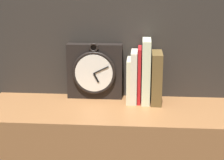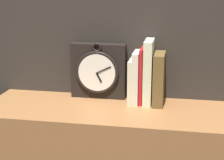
# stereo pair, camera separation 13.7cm
# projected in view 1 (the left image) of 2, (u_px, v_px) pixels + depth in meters

# --- Properties ---
(clock) EXTENTS (0.22, 0.06, 0.23)m
(clock) POSITION_uv_depth(u_px,v_px,m) (95.00, 71.00, 1.50)
(clock) COLOR black
(clock) RESTS_ON bookshelf
(book_slot0_cream) EXTENTS (0.02, 0.12, 0.17)m
(book_slot0_cream) POSITION_uv_depth(u_px,v_px,m) (129.00, 80.00, 1.47)
(book_slot0_cream) COLOR beige
(book_slot0_cream) RESTS_ON bookshelf
(book_slot1_cream) EXTENTS (0.02, 0.12, 0.20)m
(book_slot1_cream) POSITION_uv_depth(u_px,v_px,m) (134.00, 77.00, 1.46)
(book_slot1_cream) COLOR beige
(book_slot1_cream) RESTS_ON bookshelf
(book_slot2_red) EXTENTS (0.01, 0.11, 0.22)m
(book_slot2_red) POSITION_uv_depth(u_px,v_px,m) (139.00, 75.00, 1.46)
(book_slot2_red) COLOR red
(book_slot2_red) RESTS_ON bookshelf
(book_slot3_cream) EXTENTS (0.03, 0.12, 0.25)m
(book_slot3_cream) POSITION_uv_depth(u_px,v_px,m) (146.00, 71.00, 1.45)
(book_slot3_cream) COLOR beige
(book_slot3_cream) RESTS_ON bookshelf
(book_slot4_brown) EXTENTS (0.04, 0.13, 0.20)m
(book_slot4_brown) POSITION_uv_depth(u_px,v_px,m) (156.00, 78.00, 1.45)
(book_slot4_brown) COLOR brown
(book_slot4_brown) RESTS_ON bookshelf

